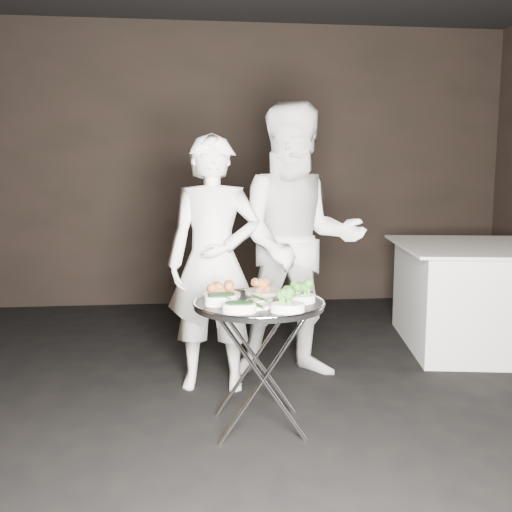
{
  "coord_description": "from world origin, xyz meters",
  "views": [
    {
      "loc": [
        -0.44,
        -2.73,
        1.4
      ],
      "look_at": [
        -0.09,
        0.42,
        0.95
      ],
      "focal_mm": 40.0,
      "sensor_mm": 36.0,
      "label": 1
    }
  ],
  "objects": [
    {
      "name": "floor",
      "position": [
        0.0,
        0.0,
        -0.03
      ],
      "size": [
        6.0,
        7.0,
        0.05
      ],
      "primitive_type": "cube",
      "color": "black",
      "rests_on": "ground"
    },
    {
      "name": "wall_back",
      "position": [
        0.0,
        3.52,
        1.5
      ],
      "size": [
        6.0,
        0.05,
        3.0
      ],
      "primitive_type": "cube",
      "color": "black",
      "rests_on": "floor"
    },
    {
      "name": "tray_stand",
      "position": [
        -0.09,
        0.27,
        0.39
      ],
      "size": [
        0.48,
        0.4,
        0.7
      ],
      "rotation": [
        0.0,
        0.0,
        -0.05
      ],
      "color": "silver",
      "rests_on": "floor"
    },
    {
      "name": "serving_tray",
      "position": [
        -0.09,
        0.27,
        0.71
      ],
      "size": [
        0.72,
        0.72,
        0.04
      ],
      "color": "black",
      "rests_on": "tray_stand"
    },
    {
      "name": "potato_plate_a",
      "position": [
        -0.28,
        0.43,
        0.75
      ],
      "size": [
        0.21,
        0.21,
        0.08
      ],
      "rotation": [
        0.0,
        0.0,
        -0.03
      ],
      "color": "beige",
      "rests_on": "serving_tray"
    },
    {
      "name": "potato_plate_b",
      "position": [
        -0.04,
        0.5,
        0.75
      ],
      "size": [
        0.21,
        0.21,
        0.08
      ],
      "rotation": [
        0.0,
        0.0,
        -0.29
      ],
      "color": "beige",
      "rests_on": "serving_tray"
    },
    {
      "name": "greens_bowl",
      "position": [
        0.14,
        0.4,
        0.75
      ],
      "size": [
        0.13,
        0.13,
        0.08
      ],
      "rotation": [
        0.0,
        0.0,
        0.27
      ],
      "color": "silver",
      "rests_on": "serving_tray"
    },
    {
      "name": "asparagus_plate_a",
      "position": [
        -0.09,
        0.27,
        0.73
      ],
      "size": [
        0.18,
        0.14,
        0.03
      ],
      "rotation": [
        0.0,
        0.0,
        0.38
      ],
      "color": "silver",
      "rests_on": "serving_tray"
    },
    {
      "name": "asparagus_plate_b",
      "position": [
        -0.12,
        0.12,
        0.73
      ],
      "size": [
        0.19,
        0.13,
        0.04
      ],
      "rotation": [
        0.0,
        0.0,
        0.23
      ],
      "color": "silver",
      "rests_on": "serving_tray"
    },
    {
      "name": "spinach_bowl_a",
      "position": [
        -0.3,
        0.23,
        0.75
      ],
      "size": [
        0.22,
        0.19,
        0.08
      ],
      "rotation": [
        0.0,
        0.0,
        0.43
      ],
      "color": "silver",
      "rests_on": "serving_tray"
    },
    {
      "name": "spinach_bowl_b",
      "position": [
        -0.22,
        0.05,
        0.75
      ],
      "size": [
        0.19,
        0.14,
        0.07
      ],
      "rotation": [
        0.0,
        0.0,
        -0.16
      ],
      "color": "silver",
      "rests_on": "serving_tray"
    },
    {
      "name": "broccoli_bowl_a",
      "position": [
        0.13,
        0.23,
        0.75
      ],
      "size": [
        0.19,
        0.16,
        0.07
      ],
      "rotation": [
        0.0,
        0.0,
        0.24
      ],
      "color": "silver",
      "rests_on": "serving_tray"
    },
    {
      "name": "broccoli_bowl_b",
      "position": [
        0.03,
        0.03,
        0.75
      ],
      "size": [
        0.18,
        0.13,
        0.07
      ],
      "rotation": [
        0.0,
        0.0,
        -0.03
      ],
      "color": "silver",
      "rests_on": "serving_tray"
    },
    {
      "name": "serving_utensils",
      "position": [
        -0.07,
        0.34,
        0.77
      ],
      "size": [
        0.58,
        0.41,
        0.01
      ],
      "color": "silver",
      "rests_on": "serving_tray"
    },
    {
      "name": "waiter_left",
      "position": [
        -0.31,
        0.94,
        0.83
      ],
      "size": [
        0.66,
        0.48,
        1.67
      ],
      "primitive_type": "imported",
      "rotation": [
        0.0,
        0.0,
        -0.14
      ],
      "color": "white",
      "rests_on": "floor"
    },
    {
      "name": "waiter_right",
      "position": [
        0.27,
        1.09,
        0.95
      ],
      "size": [
        0.96,
        0.76,
        1.89
      ],
      "primitive_type": "imported",
      "rotation": [
        0.0,
        0.0,
        -0.05
      ],
      "color": "white",
      "rests_on": "floor"
    },
    {
      "name": "dining_table",
      "position": [
        1.97,
        1.61,
        0.42
      ],
      "size": [
        1.48,
        1.48,
        0.84
      ],
      "rotation": [
        0.0,
        0.0,
        -0.17
      ],
      "color": "white",
      "rests_on": "floor"
    }
  ]
}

